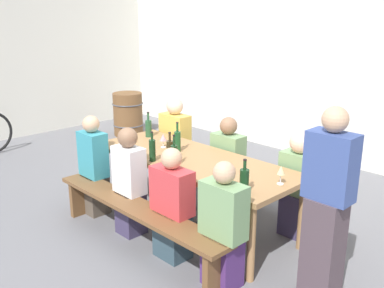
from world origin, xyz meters
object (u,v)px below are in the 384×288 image
Objects in this scene: wine_bottle_2 at (148,128)px; wine_bottle_3 at (152,150)px; wine_bottle_5 at (170,151)px; wine_glass_1 at (281,171)px; bench_far at (237,175)px; seated_guest_far_2 at (298,186)px; wine_glass_0 at (163,138)px; wine_bottle_4 at (177,141)px; standing_host at (326,211)px; seated_guest_near_2 at (172,208)px; seated_guest_far_0 at (175,146)px; wine_barrel at (128,114)px; seated_guest_near_0 at (94,168)px; seated_guest_near_3 at (223,229)px; tasting_table at (192,164)px; bench_near at (136,214)px; wine_bottle_1 at (174,155)px; seated_guest_near_1 at (130,184)px; wine_bottle_0 at (244,180)px; seated_guest_far_1 at (228,166)px.

wine_bottle_3 reaches higher than wine_bottle_2.
wine_glass_1 is at bearing 15.50° from wine_bottle_5.
seated_guest_far_2 reaches higher than bench_far.
wine_glass_0 is 0.14× the size of seated_guest_far_2.
seated_guest_far_2 is (0.96, 0.85, -0.34)m from wine_bottle_5.
wine_glass_1 is (1.33, 0.01, 0.00)m from wine_bottle_4.
seated_guest_far_2 is 0.70× the size of standing_host.
seated_guest_near_2 is 1.75m from seated_guest_far_0.
seated_guest_far_0 is 2.75m from wine_barrel.
seated_guest_near_0 reaches higher than bench_far.
wine_barrel is (-2.49, 1.49, -0.47)m from wine_bottle_2.
seated_guest_far_2 reaches higher than seated_guest_near_3.
wine_bottle_2 is 0.26× the size of seated_guest_far_0.
tasting_table reaches higher than bench_near.
wine_bottle_4 is (-0.06, 0.40, 0.00)m from wine_bottle_3.
bench_far is at bearing -29.17° from standing_host.
seated_guest_near_3 is (1.93, -0.78, -0.35)m from wine_bottle_2.
wine_bottle_2 is at bearing 168.80° from tasting_table.
wine_bottle_4 is at bearing -27.22° from wine_barrel.
wine_bottle_5 is at bearing 30.88° from wine_bottle_3.
bench_near is 1.42m from wine_glass_1.
wine_glass_1 reaches higher than tasting_table.
wine_bottle_1 is at bearing 13.30° from wine_bottle_3.
seated_guest_near_1 is (-0.24, -0.33, -0.33)m from wine_bottle_5.
wine_glass_0 is (-0.22, -0.02, -0.01)m from wine_bottle_4.
wine_bottle_0 is at bearing 3.07° from seated_guest_far_2.
seated_guest_near_3 reaches higher than wine_glass_0.
standing_host reaches higher than wine_glass_1.
wine_bottle_2 is at bearing -30.82° from wine_barrel.
seated_guest_near_2 is (0.62, -0.64, -0.37)m from wine_bottle_4.
wine_bottle_2 is at bearing -7.84° from standing_host.
seated_guest_near_3 is (0.02, -0.27, -0.35)m from wine_bottle_0.
wine_glass_1 is 0.66m from seated_guest_far_2.
bench_near is 0.37m from seated_guest_near_1.
seated_guest_far_1 is at bearing 90.00° from seated_guest_far_0.
bench_far is 2.08× the size of seated_guest_near_3.
seated_guest_near_0 is (-0.47, -0.62, -0.32)m from wine_glass_0.
wine_bottle_4 reaches higher than seated_guest_near_2.
wine_bottle_4 is at bearing -110.96° from bench_far.
bench_far is at bearing -15.13° from wine_barrel.
seated_guest_far_0 is (-0.93, 0.59, -0.12)m from tasting_table.
bench_near is at bearing -71.09° from wine_bottle_4.
wine_bottle_1 is 0.96× the size of wine_bottle_4.
seated_guest_near_3 is at bearing -53.95° from bench_far.
wine_bottle_5 is at bearing -92.77° from bench_far.
wine_bottle_5 reaches higher than seated_guest_near_2.
wine_barrel is (-5.08, 1.84, -0.36)m from standing_host.
seated_guest_near_1 reaches higher than wine_glass_1.
wine_glass_0 reaches higher than bench_far.
wine_bottle_0 is at bearing 3.89° from seated_guest_near_3.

